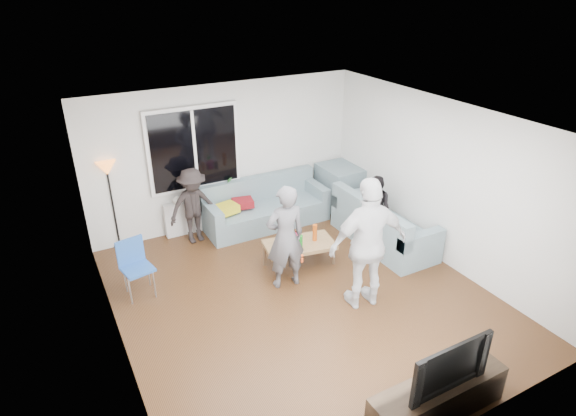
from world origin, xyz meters
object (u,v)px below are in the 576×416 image
player_left (285,237)px  coffee_table (299,254)px  side_chair (138,270)px  spectator_right (376,208)px  player_right (368,244)px  sofa_right_section (384,221)px  spectator_back (193,206)px  television (444,362)px  tv_console (437,399)px  floor_lamp (113,206)px  sofa_back_section (266,204)px

player_left → coffee_table: bearing=-134.6°
side_chair → player_left: player_left is taller
spectator_right → player_right: bearing=-56.2°
sofa_right_section → spectator_back: bearing=60.2°
player_left → television: size_ratio=1.63×
spectator_right → spectator_back: bearing=-130.4°
side_chair → spectator_right: size_ratio=0.75×
sofa_right_section → side_chair: side_chair is taller
player_right → tv_console: player_right is taller
floor_lamp → player_right: size_ratio=0.81×
coffee_table → spectator_back: 2.02m
player_right → television: bearing=84.6°
player_right → spectator_back: bearing=-53.1°
spectator_back → tv_console: size_ratio=0.84×
floor_lamp → tv_console: size_ratio=0.97×
tv_console → spectator_back: bearing=102.1°
sofa_back_section → spectator_back: spectator_back is taller
floor_lamp → tv_console: (2.26, -5.23, -0.56)m
player_right → spectator_back: 3.25m
side_chair → tv_console: 4.30m
floor_lamp → spectator_back: 1.31m
sofa_right_section → player_left: bearing=98.1°
spectator_right → television: bearing=-42.4°
spectator_back → floor_lamp: bearing=156.1°
spectator_back → sofa_right_section: bearing=-34.4°
floor_lamp → tv_console: 5.73m
sofa_right_section → player_right: 1.88m
side_chair → spectator_right: bearing=-14.8°
floor_lamp → player_left: 3.08m
sofa_back_section → spectator_back: (-1.36, 0.03, 0.25)m
sofa_right_section → spectator_right: spectator_right is taller
side_chair → coffee_table: bearing=-21.0°
player_left → tv_console: 2.95m
sofa_right_section → coffee_table: (-1.63, 0.07, -0.22)m
side_chair → sofa_right_section: bearing=-18.2°
spectator_right → television: spectator_right is taller
tv_console → television: television is taller
spectator_back → tv_console: (1.02, -4.80, -0.46)m
side_chair → player_right: 3.29m
floor_lamp → tv_console: bearing=-66.7°
player_left → spectator_right: 2.17m
coffee_table → sofa_right_section: bearing=-2.6°
sofa_right_section → television: bearing=150.3°
coffee_table → spectator_back: spectator_back is taller
coffee_table → television: 3.30m
sofa_back_section → coffee_table: (-0.15, -1.52, -0.22)m
sofa_back_section → spectator_right: bearing=-42.4°
sofa_back_section → tv_console: size_ratio=1.44×
sofa_back_section → sofa_right_section: size_ratio=1.15×
sofa_right_section → tv_console: 3.66m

